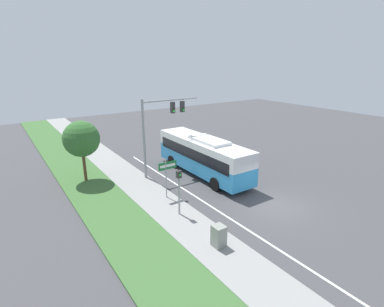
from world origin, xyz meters
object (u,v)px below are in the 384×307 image
signal_gantry (160,122)px  utility_cabinet (219,236)px  bus (203,154)px  street_sign (167,172)px  pedestrian_signal (179,186)px

signal_gantry → utility_cabinet: size_ratio=5.58×
bus → utility_cabinet: size_ratio=8.81×
street_sign → utility_cabinet: street_sign is taller
bus → street_sign: bearing=-154.2°
bus → signal_gantry: size_ratio=1.58×
pedestrian_signal → street_sign: pedestrian_signal is taller
utility_cabinet → pedestrian_signal: bearing=88.8°
bus → pedestrian_signal: 7.21m
pedestrian_signal → utility_cabinet: 4.19m
pedestrian_signal → utility_cabinet: bearing=-91.2°
bus → utility_cabinet: 10.39m
bus → utility_cabinet: bus is taller
signal_gantry → pedestrian_signal: 7.56m
signal_gantry → pedestrian_signal: signal_gantry is taller
street_sign → utility_cabinet: size_ratio=2.38×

